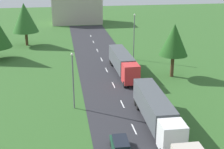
% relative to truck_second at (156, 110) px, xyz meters
% --- Properties ---
extents(truck_second, '(2.78, 13.52, 3.48)m').
position_rel_truck_second_xyz_m(truck_second, '(0.00, 0.00, 0.00)').
color(truck_second, white).
rests_on(truck_second, road).
extents(truck_third, '(2.66, 13.66, 3.49)m').
position_rel_truck_second_xyz_m(truck_third, '(-0.15, 18.49, 0.01)').
color(truck_third, red).
rests_on(truck_third, road).
extents(car_third, '(1.94, 4.65, 1.46)m').
position_rel_truck_second_xyz_m(car_third, '(-5.03, -4.90, -1.27)').
color(car_third, '#19472D').
rests_on(car_third, road).
extents(lamppost_second, '(0.36, 0.36, 7.50)m').
position_rel_truck_second_xyz_m(lamppost_second, '(-9.04, 6.41, 2.13)').
color(lamppost_second, slate).
rests_on(lamppost_second, ground).
extents(lamppost_third, '(0.36, 0.36, 8.93)m').
position_rel_truck_second_xyz_m(lamppost_third, '(3.65, 26.64, 2.86)').
color(lamppost_third, slate).
rests_on(lamppost_third, ground).
extents(tree_oak, '(4.70, 4.70, 8.90)m').
position_rel_truck_second_xyz_m(tree_oak, '(7.71, 15.98, 4.17)').
color(tree_oak, '#513823').
rests_on(tree_oak, ground).
extents(tree_birch, '(5.92, 5.92, 9.63)m').
position_rel_truck_second_xyz_m(tree_birch, '(-18.12, 41.74, 4.26)').
color(tree_birch, '#513823').
rests_on(tree_birch, ground).
extents(distant_building, '(15.36, 9.28, 8.63)m').
position_rel_truck_second_xyz_m(distant_building, '(-4.89, 69.10, 2.22)').
color(distant_building, '#B2A899').
rests_on(distant_building, ground).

